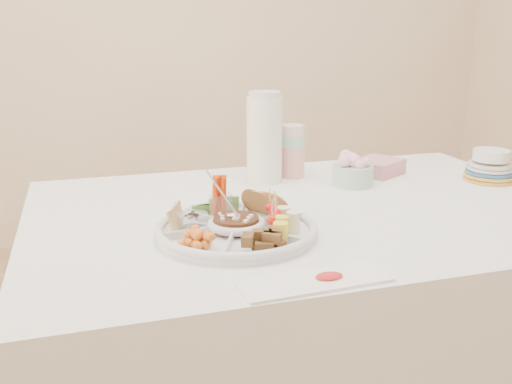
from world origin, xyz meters
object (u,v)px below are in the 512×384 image
object	(u,v)px
dining_table	(308,330)
party_tray	(236,227)
thermos	(264,137)
plate_stack	(490,165)

from	to	relation	value
dining_table	party_tray	bearing A→B (deg)	-149.04
thermos	plate_stack	xyz separation A→B (m)	(0.70, -0.20, -0.09)
party_tray	plate_stack	xyz separation A→B (m)	(0.92, 0.25, 0.03)
party_tray	plate_stack	distance (m)	0.95
party_tray	thermos	world-z (taller)	thermos
plate_stack	dining_table	bearing A→B (deg)	-171.72
thermos	plate_stack	bearing A→B (deg)	-16.26
dining_table	plate_stack	xyz separation A→B (m)	(0.66, 0.10, 0.43)
dining_table	thermos	xyz separation A→B (m)	(-0.04, 0.30, 0.53)
party_tray	plate_stack	bearing A→B (deg)	15.23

